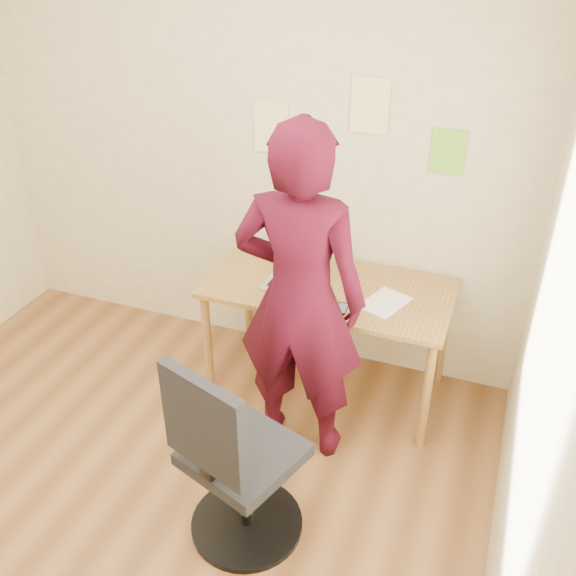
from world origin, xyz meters
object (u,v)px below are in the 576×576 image
at_px(phone, 342,309).
at_px(person, 300,299).
at_px(desk, 329,299).
at_px(laptop, 296,275).
at_px(office_chair, 233,468).

height_order(phone, person, person).
relative_size(desk, person, 0.75).
bearing_deg(laptop, office_chair, -79.89).
height_order(laptop, person, person).
xyz_separation_m(desk, phone, (0.14, -0.21, 0.09)).
height_order(desk, person, person).
distance_m(phone, office_chair, 1.05).
bearing_deg(office_chair, desk, 106.12).
bearing_deg(person, office_chair, 83.62).
relative_size(phone, person, 0.06).
relative_size(phone, office_chair, 0.11).
distance_m(phone, person, 0.36).
distance_m(desk, person, 0.55).
bearing_deg(desk, person, -91.37).
height_order(office_chair, person, person).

